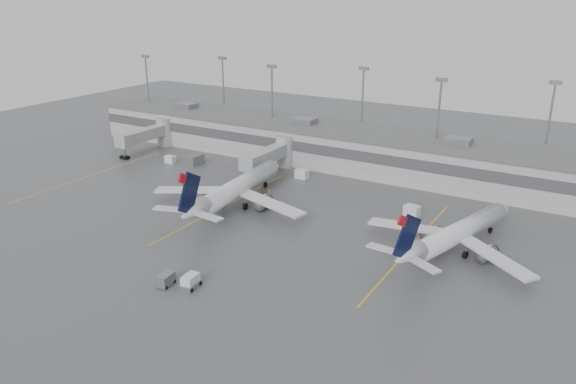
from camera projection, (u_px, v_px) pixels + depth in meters
The scene contains 17 objects.
ground at pixel (224, 286), 74.70m from camera, with size 260.00×260.00×0.00m, color #4C4D4F.
terminal at pixel (386, 153), 120.20m from camera, with size 152.00×17.00×9.45m.
light_masts at pixel (398, 112), 122.18m from camera, with size 142.40×8.00×20.60m.
jet_bridge_left at pixel (153, 134), 136.91m from camera, with size 4.00×17.20×7.00m.
jet_bridge_right at pixel (275, 154), 120.18m from camera, with size 4.00×17.20×7.00m.
stand_markings at pixel (310, 224), 94.12m from camera, with size 105.25×40.00×0.01m.
jet_mid_left at pixel (235, 189), 100.74m from camera, with size 30.28×34.06×11.02m.
jet_mid_right at pixel (456, 233), 83.12m from camera, with size 26.47×30.12×10.02m.
baggage_tug at pixel (191, 283), 74.03m from camera, with size 2.13×3.04×1.85m.
baggage_cart at pixel (166, 279), 74.54m from camera, with size 1.73×2.72×1.66m.
gse_uld_a at pixel (170, 159), 127.05m from camera, with size 2.32×1.55×1.64m, color silver.
gse_uld_b at pixel (302, 174), 116.79m from camera, with size 2.64×1.76×1.87m, color silver.
gse_uld_c at pixel (412, 211), 97.53m from camera, with size 2.61×1.74×1.85m, color silver.
gse_loader at pixel (196, 160), 125.67m from camera, with size 2.23×3.57×2.23m, color slate.
cone_a at pixel (178, 160), 128.24m from camera, with size 0.43×0.43×0.68m, color orange.
cone_b at pixel (269, 190), 108.94m from camera, with size 0.50×0.50×0.79m, color orange.
cone_c at pixel (393, 219), 95.43m from camera, with size 0.45×0.45×0.71m, color orange.
Camera 1 is at (40.86, -52.45, 37.26)m, focal length 35.00 mm.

